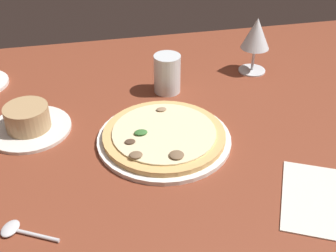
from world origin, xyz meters
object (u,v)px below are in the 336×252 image
Objects in this scene: ramekin_on_saucer at (28,121)px; water_glass at (167,76)px; spoon at (17,230)px; wine_glass_far at (256,35)px; paper_menu at (319,199)px; pizza_main at (164,137)px.

ramekin_on_saucer is 1.87× the size of water_glass.
wine_glass_far is at bearing 38.07° from spoon.
water_glass is 0.52× the size of paper_menu.
pizza_main is 22.24cm from water_glass.
spoon is (-0.62, -30.73, -1.95)cm from ramekin_on_saucer.
wine_glass_far is 52.54cm from paper_menu.
spoon is at bearing -157.25° from paper_menu.
ramekin_on_saucer is 30.80cm from spoon.
paper_menu is 54.18cm from spoon.
water_glass reaches higher than pizza_main.
pizza_main is at bearing -103.79° from water_glass.
ramekin_on_saucer is 62.78cm from wine_glass_far.
paper_menu is (24.40, -23.81, -1.06)cm from pizza_main.
water_glass is at bearing 76.21° from pizza_main.
wine_glass_far is 27.08cm from water_glass.
ramekin_on_saucer reaches higher than spoon.
paper_menu is at bearing -3.82° from spoon.
water_glass is 0.95× the size of spoon.
water_glass is 54.43cm from spoon.
spoon is at bearing -91.16° from ramekin_on_saucer.
ramekin_on_saucer is 1.20× the size of wine_glass_far.
pizza_main is 1.88× the size of wine_glass_far.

